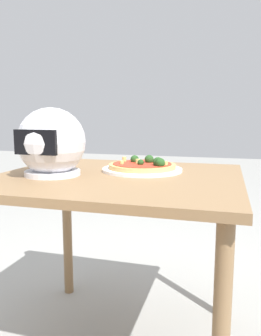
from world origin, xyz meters
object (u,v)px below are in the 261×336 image
object	(u,v)px
motorcycle_helmet	(52,143)
drinking_glass	(64,150)
pizza	(143,165)
dining_table	(118,200)

from	to	relation	value
motorcycle_helmet	drinking_glass	xyz separation A→B (m)	(0.16, -0.41, -0.07)
motorcycle_helmet	pizza	bearing A→B (deg)	-147.86
motorcycle_helmet	drinking_glass	bearing A→B (deg)	-68.64
dining_table	motorcycle_helmet	size ratio (longest dim) A/B	3.60
pizza	drinking_glass	bearing A→B (deg)	-24.07
pizza	drinking_glass	world-z (taller)	drinking_glass
dining_table	pizza	size ratio (longest dim) A/B	3.36
dining_table	pizza	bearing A→B (deg)	-122.12
pizza	motorcycle_helmet	bearing A→B (deg)	32.14
drinking_glass	pizza	bearing A→B (deg)	155.93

